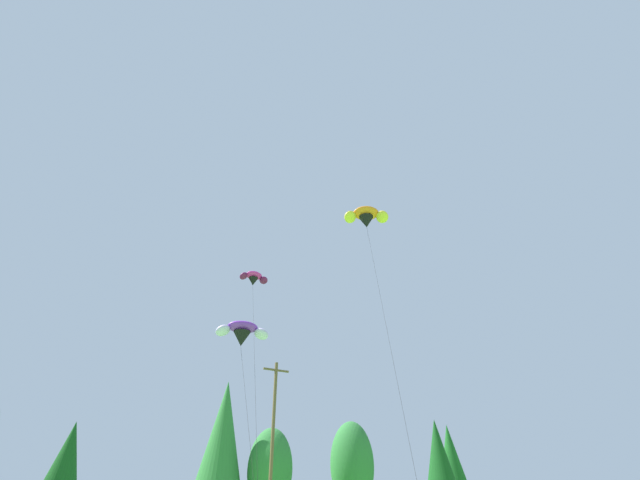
{
  "coord_description": "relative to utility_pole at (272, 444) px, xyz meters",
  "views": [
    {
      "loc": [
        -11.47,
        8.05,
        2.48
      ],
      "look_at": [
        -2.16,
        25.71,
        14.86
      ],
      "focal_mm": 24.48,
      "sensor_mm": 36.0,
      "label": 1
    }
  ],
  "objects": [
    {
      "name": "treeline_tree_f",
      "position": [
        4.59,
        11.56,
        -0.82
      ],
      "size": [
        4.4,
        4.4,
        9.62
      ],
      "color": "#472D19",
      "rests_on": "ground_plane"
    },
    {
      "name": "treeline_tree_i",
      "position": [
        31.65,
        15.35,
        1.13
      ],
      "size": [
        4.33,
        4.33,
        12.4
      ],
      "color": "#472D19",
      "rests_on": "ground_plane"
    },
    {
      "name": "treeline_tree_h",
      "position": [
        26.54,
        11.94,
        1.01
      ],
      "size": [
        4.28,
        4.28,
        12.2
      ],
      "color": "#472D19",
      "rests_on": "ground_plane"
    },
    {
      "name": "utility_pole",
      "position": [
        0.0,
        0.0,
        0.0
      ],
      "size": [
        2.2,
        0.26,
        12.72
      ],
      "color": "brown",
      "rests_on": "ground_plane"
    },
    {
      "name": "parafoil_kite_mid_orange",
      "position": [
        4.7,
        -7.37,
        17.56
      ],
      "size": [
        7.01,
        11.27,
        23.63
      ],
      "color": "orange"
    },
    {
      "name": "treeline_tree_g",
      "position": [
        14.84,
        12.91,
        0.14
      ],
      "size": [
        4.82,
        4.82,
        11.19
      ],
      "color": "#472D19",
      "rests_on": "ground_plane"
    },
    {
      "name": "treeline_tree_d",
      "position": [
        -13.3,
        12.34,
        -1.0
      ],
      "size": [
        3.58,
        3.58,
        9.0
      ],
      "color": "#472D19",
      "rests_on": "ground_plane"
    },
    {
      "name": "parafoil_kite_high_magenta",
      "position": [
        -0.94,
        5.07,
        15.84
      ],
      "size": [
        6.85,
        20.04,
        21.63
      ],
      "color": "#D12893"
    },
    {
      "name": "treeline_tree_e",
      "position": [
        -0.13,
        12.78,
        2.12
      ],
      "size": [
        4.67,
        4.67,
        13.97
      ],
      "color": "#472D19",
      "rests_on": "ground_plane"
    },
    {
      "name": "parafoil_kite_far_purple",
      "position": [
        -4.72,
        -5.03,
        6.25
      ],
      "size": [
        3.88,
        10.24,
        12.14
      ],
      "color": "purple"
    }
  ]
}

